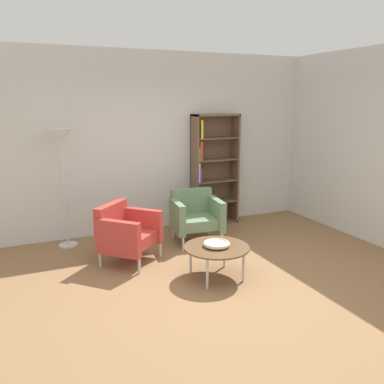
{
  "coord_description": "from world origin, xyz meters",
  "views": [
    {
      "loc": [
        -2.08,
        -3.94,
        2.14
      ],
      "look_at": [
        0.03,
        0.84,
        0.95
      ],
      "focal_mm": 38.13,
      "sensor_mm": 36.0,
      "label": 1
    }
  ],
  "objects_px": {
    "bookshelf_tall": "(211,171)",
    "floor_lamp_torchiere": "(62,149)",
    "decorative_bowl": "(217,244)",
    "coffee_table_low": "(217,249)",
    "armchair_corner_red": "(196,215)",
    "armchair_spare_guest": "(126,232)"
  },
  "relations": [
    {
      "from": "floor_lamp_torchiere",
      "to": "armchair_spare_guest",
      "type": "bearing_deg",
      "value": -55.06
    },
    {
      "from": "bookshelf_tall",
      "to": "coffee_table_low",
      "type": "relative_size",
      "value": 2.37
    },
    {
      "from": "bookshelf_tall",
      "to": "armchair_corner_red",
      "type": "bearing_deg",
      "value": -130.6
    },
    {
      "from": "coffee_table_low",
      "to": "decorative_bowl",
      "type": "relative_size",
      "value": 2.5
    },
    {
      "from": "decorative_bowl",
      "to": "armchair_corner_red",
      "type": "height_order",
      "value": "armchair_corner_red"
    },
    {
      "from": "coffee_table_low",
      "to": "armchair_corner_red",
      "type": "bearing_deg",
      "value": 76.55
    },
    {
      "from": "floor_lamp_torchiere",
      "to": "bookshelf_tall",
      "type": "bearing_deg",
      "value": 3.82
    },
    {
      "from": "coffee_table_low",
      "to": "decorative_bowl",
      "type": "bearing_deg",
      "value": 90.0
    },
    {
      "from": "decorative_bowl",
      "to": "armchair_corner_red",
      "type": "bearing_deg",
      "value": 76.55
    },
    {
      "from": "bookshelf_tall",
      "to": "floor_lamp_torchiere",
      "type": "bearing_deg",
      "value": -176.18
    },
    {
      "from": "coffee_table_low",
      "to": "armchair_corner_red",
      "type": "xyz_separation_m",
      "value": [
        0.32,
        1.32,
        0.04
      ]
    },
    {
      "from": "bookshelf_tall",
      "to": "floor_lamp_torchiere",
      "type": "relative_size",
      "value": 1.09
    },
    {
      "from": "coffee_table_low",
      "to": "floor_lamp_torchiere",
      "type": "height_order",
      "value": "floor_lamp_torchiere"
    },
    {
      "from": "bookshelf_tall",
      "to": "decorative_bowl",
      "type": "distance_m",
      "value": 2.31
    },
    {
      "from": "coffee_table_low",
      "to": "armchair_corner_red",
      "type": "relative_size",
      "value": 1.02
    },
    {
      "from": "decorative_bowl",
      "to": "armchair_spare_guest",
      "type": "bearing_deg",
      "value": 132.43
    },
    {
      "from": "armchair_corner_red",
      "to": "floor_lamp_torchiere",
      "type": "height_order",
      "value": "floor_lamp_torchiere"
    },
    {
      "from": "bookshelf_tall",
      "to": "coffee_table_low",
      "type": "bearing_deg",
      "value": -114.67
    },
    {
      "from": "armchair_corner_red",
      "to": "floor_lamp_torchiere",
      "type": "bearing_deg",
      "value": 169.52
    },
    {
      "from": "floor_lamp_torchiere",
      "to": "decorative_bowl",
      "type": "bearing_deg",
      "value": -51.08
    },
    {
      "from": "armchair_corner_red",
      "to": "floor_lamp_torchiere",
      "type": "relative_size",
      "value": 0.45
    },
    {
      "from": "decorative_bowl",
      "to": "armchair_corner_red",
      "type": "xyz_separation_m",
      "value": [
        0.32,
        1.32,
        -0.02
      ]
    }
  ]
}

